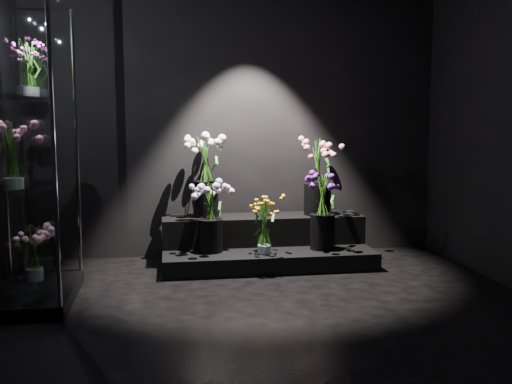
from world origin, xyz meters
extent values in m
plane|color=black|center=(0.00, 0.00, 0.00)|extent=(4.00, 4.00, 0.00)
plane|color=black|center=(0.00, 2.00, 1.40)|extent=(4.00, 0.00, 4.00)
plane|color=black|center=(0.00, -2.00, 1.40)|extent=(4.00, 0.00, 4.00)
cube|color=black|center=(0.21, 1.52, 0.08)|extent=(1.91, 0.85, 0.16)
cube|color=black|center=(0.21, 1.74, 0.29)|extent=(1.91, 0.42, 0.26)
cube|color=black|center=(-1.68, 0.73, 0.05)|extent=(0.60, 1.00, 0.10)
cube|color=white|center=(-1.68, 0.73, 0.85)|extent=(0.54, 0.94, 0.01)
cube|color=white|center=(-1.68, 0.73, 1.49)|extent=(0.54, 0.94, 0.01)
cylinder|color=white|center=(0.15, 1.30, 0.26)|extent=(0.13, 0.13, 0.21)
cylinder|color=black|center=(-0.32, 1.43, 0.31)|extent=(0.23, 0.23, 0.30)
cylinder|color=black|center=(0.70, 1.38, 0.32)|extent=(0.22, 0.22, 0.32)
cylinder|color=black|center=(-0.33, 1.76, 0.59)|extent=(0.24, 0.24, 0.34)
cylinder|color=black|center=(0.74, 1.71, 0.57)|extent=(0.26, 0.26, 0.30)
cylinder|color=white|center=(-1.74, 0.58, 0.97)|extent=(0.14, 0.14, 0.23)
cylinder|color=white|center=(-1.66, 0.89, 1.60)|extent=(0.12, 0.12, 0.20)
cylinder|color=white|center=(-1.71, 0.91, 0.24)|extent=(0.14, 0.14, 0.28)
camera|label=1|loc=(-0.69, -3.56, 1.32)|focal=40.00mm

